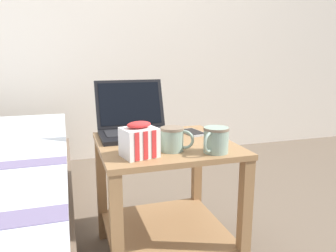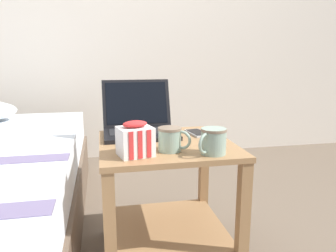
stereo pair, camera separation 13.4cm
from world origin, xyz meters
The scene contains 7 objects.
back_wall centered at (0.00, 1.62, 1.25)m, with size 8.00×0.05×2.50m.
bedside_table centered at (0.00, 0.00, 0.35)m, with size 0.56×0.55×0.55m.
laptop centered at (-0.09, 0.18, 0.60)m, with size 0.34×0.33×0.24m.
mug_front_left centered at (-0.01, -0.13, 0.60)m, with size 0.12×0.10×0.09m.
mug_front_right centered at (0.14, -0.20, 0.60)m, with size 0.13×0.11×0.10m.
snack_bag centered at (-0.15, -0.16, 0.61)m, with size 0.14×0.13×0.13m.
cell_phone centered at (0.17, 0.12, 0.55)m, with size 0.10×0.15×0.01m.
Camera 2 is at (-0.26, -1.33, 0.91)m, focal length 35.00 mm.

